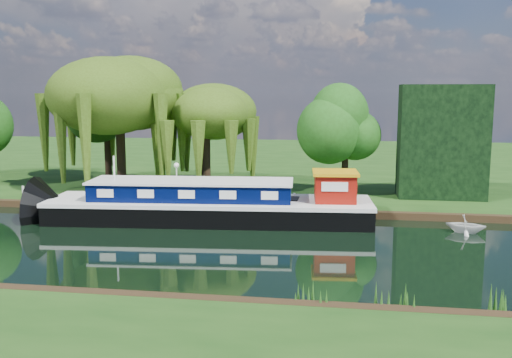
# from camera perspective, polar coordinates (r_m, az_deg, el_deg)

# --- Properties ---
(ground) EXTENTS (120.00, 120.00, 0.00)m
(ground) POSITION_cam_1_polar(r_m,az_deg,el_deg) (31.43, -14.25, -6.24)
(ground) COLOR black
(far_bank) EXTENTS (120.00, 52.00, 0.45)m
(far_bank) POSITION_cam_1_polar(r_m,az_deg,el_deg) (63.53, -2.28, 1.79)
(far_bank) COLOR #153A0F
(far_bank) RESTS_ON ground
(dutch_barge) EXTENTS (20.19, 6.06, 4.20)m
(dutch_barge) POSITION_cam_1_polar(r_m,az_deg,el_deg) (35.35, -4.42, -2.58)
(dutch_barge) COLOR black
(dutch_barge) RESTS_ON ground
(narrowboat) EXTENTS (10.68, 2.08, 1.55)m
(narrowboat) POSITION_cam_1_polar(r_m,az_deg,el_deg) (36.01, -1.73, -3.14)
(narrowboat) COLOR navy
(narrowboat) RESTS_ON ground
(white_cruiser) EXTENTS (2.59, 2.38, 1.15)m
(white_cruiser) POSITION_cam_1_polar(r_m,az_deg,el_deg) (34.78, 20.20, -5.06)
(white_cruiser) COLOR silver
(white_cruiser) RESTS_ON ground
(willow_left) EXTENTS (8.08, 8.08, 9.68)m
(willow_left) POSITION_cam_1_polar(r_m,az_deg,el_deg) (44.84, -13.54, 7.91)
(willow_left) COLOR black
(willow_left) RESTS_ON far_bank
(willow_right) EXTENTS (5.96, 5.96, 7.26)m
(willow_right) POSITION_cam_1_polar(r_m,az_deg,el_deg) (43.44, -5.09, 5.80)
(willow_right) COLOR black
(willow_right) RESTS_ON far_bank
(tree_far_mid) EXTENTS (5.07, 5.07, 8.29)m
(tree_far_mid) POSITION_cam_1_polar(r_m,az_deg,el_deg) (49.47, -14.74, 6.41)
(tree_far_mid) COLOR black
(tree_far_mid) RESTS_ON far_bank
(tree_far_right) EXTENTS (4.24, 4.24, 6.94)m
(tree_far_right) POSITION_cam_1_polar(r_m,az_deg,el_deg) (41.76, 8.97, 4.91)
(tree_far_right) COLOR black
(tree_far_right) RESTS_ON far_bank
(conifer_hedge) EXTENTS (6.00, 3.00, 8.00)m
(conifer_hedge) POSITION_cam_1_polar(r_m,az_deg,el_deg) (42.60, 18.11, 3.59)
(conifer_hedge) COLOR black
(conifer_hedge) RESTS_ON far_bank
(lamppost) EXTENTS (0.36, 0.36, 2.56)m
(lamppost) POSITION_cam_1_polar(r_m,az_deg,el_deg) (40.48, -7.95, 0.80)
(lamppost) COLOR silver
(lamppost) RESTS_ON far_bank
(mooring_posts) EXTENTS (19.16, 0.16, 1.00)m
(mooring_posts) POSITION_cam_1_polar(r_m,az_deg,el_deg) (39.04, -10.20, -1.74)
(mooring_posts) COLOR silver
(mooring_posts) RESTS_ON far_bank
(reeds_near) EXTENTS (33.70, 1.50, 1.10)m
(reeds_near) POSITION_cam_1_polar(r_m,az_deg,el_deg) (22.26, -5.38, -10.84)
(reeds_near) COLOR #1C4F15
(reeds_near) RESTS_ON ground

